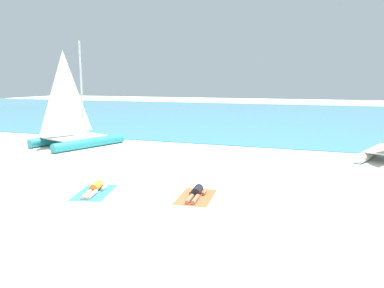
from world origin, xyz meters
name	(u,v)px	position (x,y,z in m)	size (l,w,h in m)	color
ground_plane	(221,152)	(0.00, 10.00, 0.00)	(120.00, 120.00, 0.00)	white
ocean_water	(273,115)	(0.00, 32.02, 0.03)	(120.00, 40.00, 0.05)	teal
sailboat_teal	(75,130)	(-8.62, 9.11, 0.91)	(4.37, 5.40, 6.09)	teal
towel_left	(94,192)	(-2.20, 1.58, 0.01)	(1.10, 1.90, 0.01)	#338CD8
sunbather_left	(95,188)	(-2.22, 1.64, 0.13)	(0.77, 1.55, 0.30)	orange
towel_right	(196,197)	(1.24, 2.29, 0.01)	(1.10, 1.90, 0.01)	#EA5933
sunbather_right	(196,193)	(1.23, 2.36, 0.13)	(0.58, 1.57, 0.30)	black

